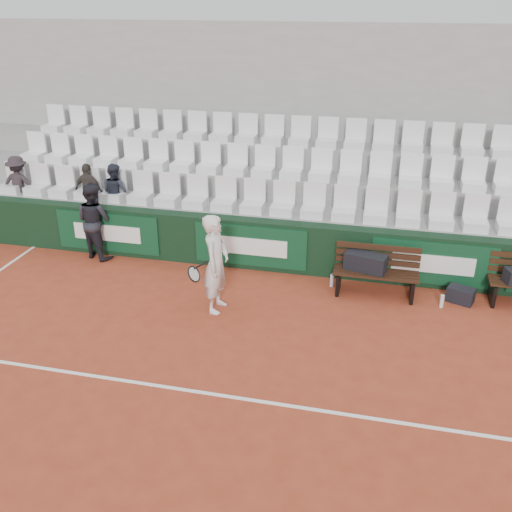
{
  "coord_description": "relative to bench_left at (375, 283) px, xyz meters",
  "views": [
    {
      "loc": [
        2.2,
        -5.94,
        4.97
      ],
      "look_at": [
        0.25,
        2.4,
        1.0
      ],
      "focal_mm": 40.0,
      "sensor_mm": 36.0,
      "label": 1
    }
  ],
  "objects": [
    {
      "name": "spectator_c",
      "position": [
        -5.5,
        1.13,
        1.39
      ],
      "size": [
        0.73,
        0.66,
        1.22
      ],
      "primitive_type": "imported",
      "rotation": [
        0.0,
        0.0,
        2.74
      ],
      "color": "#212531",
      "rests_on": "grandstand_tier_front"
    },
    {
      "name": "water_bottle_near",
      "position": [
        -0.79,
        0.15,
        -0.1
      ],
      "size": [
        0.07,
        0.07,
        0.24
      ],
      "primitive_type": "cylinder",
      "color": "#ACBBC3",
      "rests_on": "ground"
    },
    {
      "name": "ball_kid",
      "position": [
        -5.63,
        0.38,
        0.56
      ],
      "size": [
        0.93,
        0.84,
        1.57
      ],
      "primitive_type": "imported",
      "rotation": [
        0.0,
        0.0,
        2.76
      ],
      "color": "black",
      "rests_on": "ground"
    },
    {
      "name": "bench_left",
      "position": [
        0.0,
        0.0,
        0.0
      ],
      "size": [
        1.5,
        0.56,
        0.45
      ],
      "primitive_type": "cube",
      "color": "black",
      "rests_on": "ground"
    },
    {
      "name": "sports_bag_left",
      "position": [
        -0.2,
        0.05,
        0.38
      ],
      "size": [
        0.79,
        0.49,
        0.31
      ],
      "primitive_type": "cube",
      "rotation": [
        0.0,
        0.0,
        -0.26
      ],
      "color": "black",
      "rests_on": "bench_left"
    },
    {
      "name": "back_barrier",
      "position": [
        -2.15,
        0.62,
        0.28
      ],
      "size": [
        18.0,
        0.34,
        1.0
      ],
      "color": "black",
      "rests_on": "ground"
    },
    {
      "name": "grandstand_tier_back",
      "position": [
        -2.22,
        3.15,
        0.72
      ],
      "size": [
        18.0,
        0.95,
        1.9
      ],
      "primitive_type": "cube",
      "color": "gray",
      "rests_on": "ground"
    },
    {
      "name": "sports_bag_ground",
      "position": [
        1.49,
        0.08,
        -0.09
      ],
      "size": [
        0.52,
        0.42,
        0.27
      ],
      "primitive_type": "cube",
      "rotation": [
        0.0,
        0.0,
        -0.37
      ],
      "color": "black",
      "rests_on": "ground"
    },
    {
      "name": "water_bottle_far",
      "position": [
        1.16,
        -0.2,
        -0.11
      ],
      "size": [
        0.07,
        0.07,
        0.24
      ],
      "primitive_type": "cylinder",
      "color": "silver",
      "rests_on": "ground"
    },
    {
      "name": "grandstand_rear_wall",
      "position": [
        -2.22,
        3.78,
        1.98
      ],
      "size": [
        18.0,
        0.3,
        4.4
      ],
      "primitive_type": "cube",
      "color": "#979794",
      "rests_on": "ground"
    },
    {
      "name": "seat_row_mid",
      "position": [
        -2.22,
        2.03,
        1.54
      ],
      "size": [
        11.9,
        0.44,
        0.63
      ],
      "primitive_type": "cube",
      "color": "white",
      "rests_on": "grandstand_tier_mid"
    },
    {
      "name": "grandstand_tier_front",
      "position": [
        -2.22,
        1.25,
        0.28
      ],
      "size": [
        18.0,
        0.95,
        1.0
      ],
      "primitive_type": "cube",
      "color": "gray",
      "rests_on": "ground"
    },
    {
      "name": "seat_row_front",
      "position": [
        -2.22,
        1.08,
        1.09
      ],
      "size": [
        11.9,
        0.44,
        0.63
      ],
      "primitive_type": "cube",
      "color": "silver",
      "rests_on": "grandstand_tier_front"
    },
    {
      "name": "court_baseline",
      "position": [
        -2.22,
        -3.37,
        -0.22
      ],
      "size": [
        18.0,
        0.06,
        0.01
      ],
      "primitive_type": "cube",
      "color": "white",
      "rests_on": "ground"
    },
    {
      "name": "spectator_b",
      "position": [
        -6.1,
        1.13,
        1.37
      ],
      "size": [
        0.73,
        0.4,
        1.19
      ],
      "primitive_type": "imported",
      "rotation": [
        0.0,
        0.0,
        2.98
      ],
      "color": "#36312B",
      "rests_on": "grandstand_tier_front"
    },
    {
      "name": "ground",
      "position": [
        -2.22,
        -3.37,
        -0.23
      ],
      "size": [
        80.0,
        80.0,
        0.0
      ],
      "primitive_type": "plane",
      "color": "#9B3A23",
      "rests_on": "ground"
    },
    {
      "name": "tennis_player",
      "position": [
        -2.62,
        -1.13,
        0.64
      ],
      "size": [
        0.72,
        0.65,
        1.73
      ],
      "color": "silver",
      "rests_on": "ground"
    },
    {
      "name": "seat_row_back",
      "position": [
        -2.22,
        2.98,
        1.99
      ],
      "size": [
        11.9,
        0.44,
        0.63
      ],
      "primitive_type": "cube",
      "color": "silver",
      "rests_on": "grandstand_tier_back"
    },
    {
      "name": "spectator_a",
      "position": [
        -7.77,
        1.13,
        1.4
      ],
      "size": [
        0.86,
        0.57,
        1.24
      ],
      "primitive_type": "imported",
      "rotation": [
        0.0,
        0.0,
        3.28
      ],
      "color": "black",
      "rests_on": "grandstand_tier_front"
    },
    {
      "name": "grandstand_tier_mid",
      "position": [
        -2.22,
        2.2,
        0.5
      ],
      "size": [
        18.0,
        0.95,
        1.45
      ],
      "primitive_type": "cube",
      "color": "gray",
      "rests_on": "ground"
    }
  ]
}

